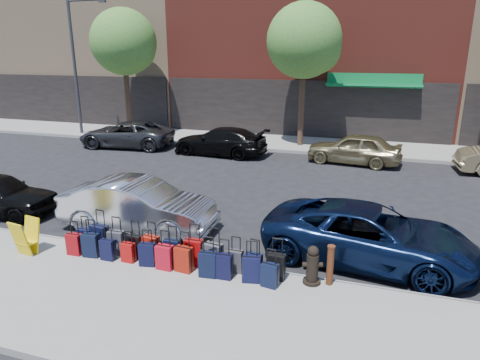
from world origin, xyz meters
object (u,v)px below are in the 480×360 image
(display_rack, at_px, (26,237))
(car_near_1, at_px, (138,206))
(car_far_0, at_px, (126,134))
(car_far_2, at_px, (354,148))
(car_far_1, at_px, (220,141))
(suitcase_front_5, at_px, (172,251))
(fire_hydrant, at_px, (312,266))
(car_near_2, at_px, (369,235))
(tree_center, at_px, (307,43))
(streetlight, at_px, (77,57))
(tree_left, at_px, (126,44))
(bollard, at_px, (330,265))

(display_rack, relative_size, car_near_1, 0.20)
(car_far_0, distance_m, car_far_2, 11.96)
(car_far_0, xyz_separation_m, car_far_1, (5.46, -0.15, -0.01))
(suitcase_front_5, height_order, car_far_0, car_far_0)
(display_rack, xyz_separation_m, car_far_0, (-4.83, 12.22, 0.11))
(fire_hydrant, distance_m, car_near_2, 2.05)
(suitcase_front_5, height_order, car_near_2, car_near_2)
(fire_hydrant, distance_m, display_rack, 7.02)
(tree_center, xyz_separation_m, car_near_1, (-2.61, -12.51, -4.67))
(streetlight, height_order, fire_hydrant, streetlight)
(tree_center, height_order, suitcase_front_5, tree_center)
(suitcase_front_5, relative_size, display_rack, 1.01)
(tree_left, xyz_separation_m, display_rack, (6.21, -15.01, -4.82))
(car_far_1, bearing_deg, suitcase_front_5, 18.89)
(car_far_0, bearing_deg, fire_hydrant, 40.02)
(suitcase_front_5, bearing_deg, car_far_1, 103.94)
(tree_left, relative_size, car_far_2, 1.73)
(car_far_0, bearing_deg, tree_center, 101.10)
(bollard, xyz_separation_m, car_far_0, (-12.18, 11.39, 0.08))
(bollard, relative_size, car_near_2, 0.18)
(tree_center, bearing_deg, car_near_2, -73.11)
(bollard, bearing_deg, car_near_2, 65.81)
(streetlight, height_order, car_near_1, streetlight)
(bollard, bearing_deg, display_rack, -173.54)
(bollard, bearing_deg, tree_left, 133.73)
(tree_left, height_order, tree_center, same)
(streetlight, distance_m, car_far_0, 6.22)
(car_near_1, relative_size, car_far_1, 0.95)
(suitcase_front_5, distance_m, fire_hydrant, 3.35)
(bollard, distance_m, car_far_0, 16.68)
(tree_left, distance_m, car_near_1, 15.51)
(suitcase_front_5, relative_size, car_far_1, 0.19)
(fire_hydrant, bearing_deg, tree_left, 115.32)
(car_near_1, height_order, car_far_0, car_near_1)
(car_near_2, xyz_separation_m, car_far_2, (-0.96, 9.82, 0.01))
(suitcase_front_5, bearing_deg, fire_hydrant, -0.39)
(bollard, bearing_deg, streetlight, 140.76)
(car_near_1, bearing_deg, car_far_1, 4.33)
(display_rack, bearing_deg, car_near_1, 64.59)
(fire_hydrant, distance_m, car_far_2, 11.54)
(car_far_1, bearing_deg, streetlight, -98.80)
(tree_left, bearing_deg, display_rack, -67.53)
(display_rack, bearing_deg, suitcase_front_5, 20.06)
(streetlight, bearing_deg, display_rack, -57.40)
(display_rack, distance_m, car_near_1, 3.01)
(tree_center, bearing_deg, car_near_1, -101.79)
(car_near_2, xyz_separation_m, car_far_0, (-12.92, 9.74, -0.01))
(display_rack, height_order, car_far_2, car_far_2)
(streetlight, bearing_deg, tree_center, 2.98)
(car_near_1, bearing_deg, tree_left, 30.30)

